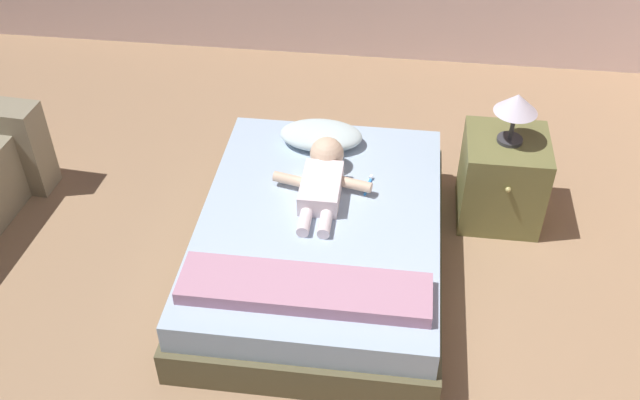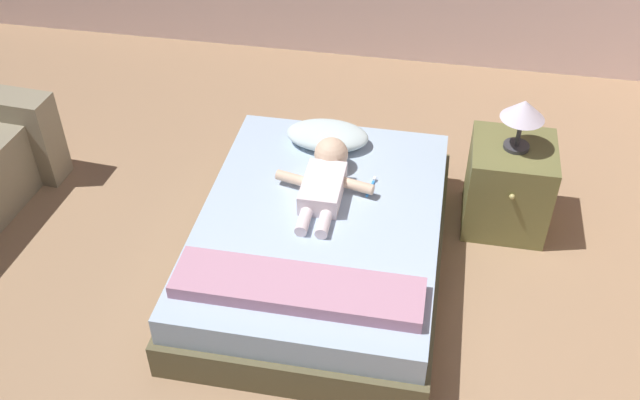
{
  "view_description": "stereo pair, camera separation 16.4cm",
  "coord_description": "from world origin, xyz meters",
  "px_view_note": "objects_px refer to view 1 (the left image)",
  "views": [
    {
      "loc": [
        0.54,
        -2.19,
        2.81
      ],
      "look_at": [
        0.19,
        0.6,
        0.46
      ],
      "focal_mm": 40.97,
      "sensor_mm": 36.0,
      "label": 1
    },
    {
      "loc": [
        0.7,
        -2.17,
        2.81
      ],
      "look_at": [
        0.19,
        0.6,
        0.46
      ],
      "focal_mm": 40.97,
      "sensor_mm": 36.0,
      "label": 2
    }
  ],
  "objects_px": {
    "lamp": "(517,106)",
    "toothbrush": "(368,185)",
    "pillow": "(321,135)",
    "nightstand": "(502,179)",
    "bed": "(320,241)",
    "baby": "(323,177)"
  },
  "relations": [
    {
      "from": "lamp",
      "to": "toothbrush",
      "type": "bearing_deg",
      "value": -159.02
    },
    {
      "from": "pillow",
      "to": "lamp",
      "type": "height_order",
      "value": "lamp"
    },
    {
      "from": "toothbrush",
      "to": "nightstand",
      "type": "bearing_deg",
      "value": 20.97
    },
    {
      "from": "pillow",
      "to": "toothbrush",
      "type": "bearing_deg",
      "value": -49.66
    },
    {
      "from": "bed",
      "to": "baby",
      "type": "xyz_separation_m",
      "value": [
        -0.01,
        0.23,
        0.25
      ]
    },
    {
      "from": "nightstand",
      "to": "pillow",
      "type": "bearing_deg",
      "value": 176.1
    },
    {
      "from": "pillow",
      "to": "toothbrush",
      "type": "height_order",
      "value": "pillow"
    },
    {
      "from": "baby",
      "to": "nightstand",
      "type": "distance_m",
      "value": 1.04
    },
    {
      "from": "pillow",
      "to": "toothbrush",
      "type": "relative_size",
      "value": 2.99
    },
    {
      "from": "nightstand",
      "to": "lamp",
      "type": "xyz_separation_m",
      "value": [
        0.0,
        0.0,
        0.48
      ]
    },
    {
      "from": "baby",
      "to": "toothbrush",
      "type": "height_order",
      "value": "baby"
    },
    {
      "from": "toothbrush",
      "to": "lamp",
      "type": "bearing_deg",
      "value": 20.98
    },
    {
      "from": "baby",
      "to": "toothbrush",
      "type": "relative_size",
      "value": 4.28
    },
    {
      "from": "baby",
      "to": "nightstand",
      "type": "height_order",
      "value": "baby"
    },
    {
      "from": "bed",
      "to": "toothbrush",
      "type": "xyz_separation_m",
      "value": [
        0.23,
        0.27,
        0.19
      ]
    },
    {
      "from": "baby",
      "to": "nightstand",
      "type": "relative_size",
      "value": 1.31
    },
    {
      "from": "bed",
      "to": "lamp",
      "type": "height_order",
      "value": "lamp"
    },
    {
      "from": "baby",
      "to": "toothbrush",
      "type": "distance_m",
      "value": 0.25
    },
    {
      "from": "bed",
      "to": "pillow",
      "type": "height_order",
      "value": "pillow"
    },
    {
      "from": "baby",
      "to": "lamp",
      "type": "height_order",
      "value": "lamp"
    },
    {
      "from": "pillow",
      "to": "lamp",
      "type": "bearing_deg",
      "value": -3.9
    },
    {
      "from": "bed",
      "to": "nightstand",
      "type": "bearing_deg",
      "value": 29.7
    }
  ]
}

